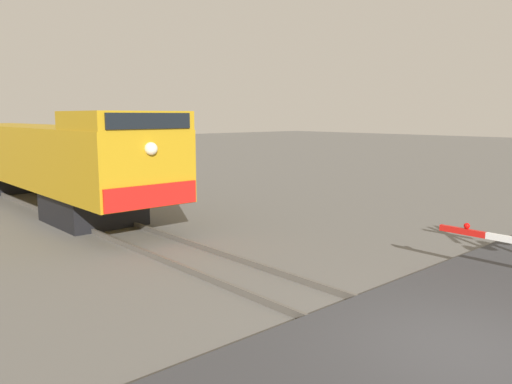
% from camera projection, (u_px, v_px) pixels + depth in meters
% --- Properties ---
extents(ground_plane, '(160.00, 160.00, 0.00)m').
position_uv_depth(ground_plane, '(463.00, 360.00, 7.43)').
color(ground_plane, '#605E59').
extents(rail_track_left, '(0.08, 80.00, 0.15)m').
position_uv_depth(rail_track_left, '(439.00, 372.00, 6.94)').
color(rail_track_left, '#59544C').
rests_on(rail_track_left, ground_plane).
extents(rail_track_right, '(0.08, 80.00, 0.15)m').
position_uv_depth(rail_track_right, '(485.00, 341.00, 7.89)').
color(rail_track_right, '#59544C').
rests_on(rail_track_right, ground_plane).
extents(road_surface, '(36.00, 4.89, 0.17)m').
position_uv_depth(road_surface, '(463.00, 355.00, 7.41)').
color(road_surface, '#38383A').
rests_on(road_surface, ground_plane).
extents(locomotive, '(3.03, 18.08, 3.75)m').
position_uv_depth(locomotive, '(43.00, 157.00, 20.20)').
color(locomotive, black).
rests_on(locomotive, ground_plane).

